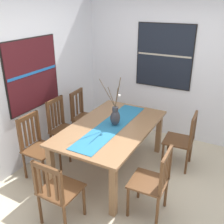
% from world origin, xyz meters
% --- Properties ---
extents(ground_plane, '(6.40, 6.40, 0.03)m').
position_xyz_m(ground_plane, '(0.00, 0.00, -0.01)').
color(ground_plane, beige).
extents(wall_back, '(6.40, 0.12, 2.70)m').
position_xyz_m(wall_back, '(0.00, 1.86, 1.35)').
color(wall_back, silver).
rests_on(wall_back, ground_plane).
extents(wall_side, '(0.12, 6.40, 2.70)m').
position_xyz_m(wall_side, '(1.86, 0.00, 1.35)').
color(wall_side, silver).
rests_on(wall_side, ground_plane).
extents(dining_table, '(1.80, 1.09, 0.74)m').
position_xyz_m(dining_table, '(0.28, 0.55, 0.64)').
color(dining_table, '#8E6642').
rests_on(dining_table, ground_plane).
extents(table_runner, '(1.65, 0.36, 0.01)m').
position_xyz_m(table_runner, '(0.28, 0.55, 0.74)').
color(table_runner, '#236B93').
rests_on(table_runner, dining_table).
extents(centerpiece_vase, '(0.24, 0.25, 0.73)m').
position_xyz_m(centerpiece_vase, '(0.34, 0.52, 0.88)').
color(centerpiece_vase, '#333338').
rests_on(centerpiece_vase, dining_table).
extents(chair_0, '(0.43, 0.43, 0.87)m').
position_xyz_m(chair_0, '(-0.93, 0.58, 0.46)').
color(chair_0, brown).
rests_on(chair_0, ground_plane).
extents(chair_1, '(0.43, 0.43, 0.90)m').
position_xyz_m(chair_1, '(-0.29, -0.31, 0.48)').
color(chair_1, brown).
rests_on(chair_1, ground_plane).
extents(chair_2, '(0.42, 0.42, 0.94)m').
position_xyz_m(chair_2, '(-0.33, 1.43, 0.49)').
color(chair_2, brown).
rests_on(chair_2, ground_plane).
extents(chair_3, '(0.45, 0.45, 0.94)m').
position_xyz_m(chair_3, '(0.88, 1.44, 0.48)').
color(chair_3, brown).
rests_on(chair_3, ground_plane).
extents(chair_4, '(0.43, 0.43, 0.97)m').
position_xyz_m(chair_4, '(0.31, 1.48, 0.50)').
color(chair_4, brown).
rests_on(chair_4, ground_plane).
extents(chair_5, '(0.44, 0.44, 0.90)m').
position_xyz_m(chair_5, '(0.86, -0.36, 0.47)').
color(chair_5, brown).
rests_on(chair_5, ground_plane).
extents(painting_on_back_wall, '(1.04, 0.05, 1.06)m').
position_xyz_m(painting_on_back_wall, '(0.10, 1.79, 1.39)').
color(painting_on_back_wall, black).
extents(painting_on_side_wall, '(0.05, 1.01, 1.12)m').
position_xyz_m(painting_on_side_wall, '(1.79, 0.31, 1.49)').
color(painting_on_side_wall, black).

